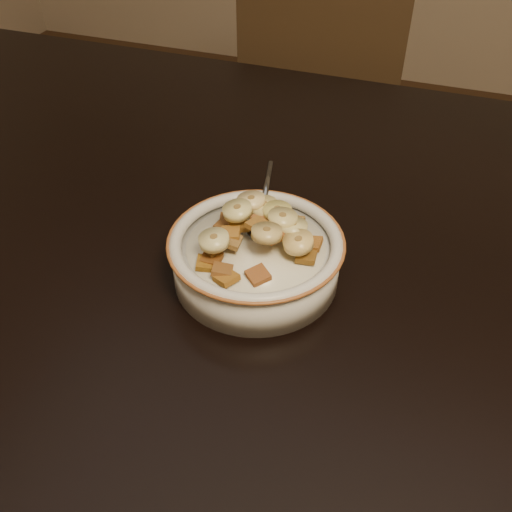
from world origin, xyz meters
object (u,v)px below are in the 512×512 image
(cereal_bowl, at_px, (256,262))
(spoon, at_px, (260,227))
(chair, at_px, (294,177))
(table, at_px, (179,213))

(cereal_bowl, bearing_deg, spoon, 101.85)
(chair, height_order, cereal_bowl, chair)
(table, distance_m, spoon, 0.17)
(cereal_bowl, relative_size, spoon, 4.17)
(table, bearing_deg, cereal_bowl, -35.21)
(table, xyz_separation_m, spoon, (0.14, -0.07, 0.07))
(cereal_bowl, xyz_separation_m, spoon, (-0.01, 0.03, 0.03))
(cereal_bowl, bearing_deg, chair, 102.20)
(chair, xyz_separation_m, cereal_bowl, (0.15, -0.67, 0.33))
(table, xyz_separation_m, cereal_bowl, (0.14, -0.10, 0.04))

